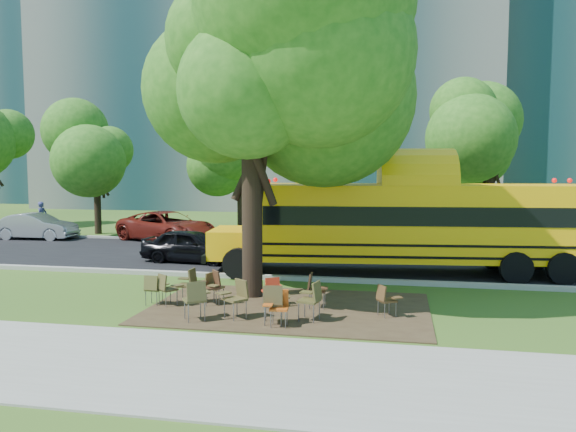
% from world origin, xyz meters
% --- Properties ---
extents(ground, '(160.00, 160.00, 0.00)m').
position_xyz_m(ground, '(0.00, 0.00, 0.00)').
color(ground, '#2B4E18').
rests_on(ground, ground).
extents(sidewalk, '(60.00, 4.00, 0.04)m').
position_xyz_m(sidewalk, '(0.00, -5.00, 0.02)').
color(sidewalk, gray).
rests_on(sidewalk, ground).
extents(dirt_patch, '(7.00, 4.50, 0.03)m').
position_xyz_m(dirt_patch, '(1.00, -0.50, 0.01)').
color(dirt_patch, '#382819').
rests_on(dirt_patch, ground).
extents(asphalt_road, '(80.00, 8.00, 0.04)m').
position_xyz_m(asphalt_road, '(0.00, 7.00, 0.02)').
color(asphalt_road, black).
rests_on(asphalt_road, ground).
extents(kerb_near, '(80.00, 0.25, 0.14)m').
position_xyz_m(kerb_near, '(0.00, 3.00, 0.07)').
color(kerb_near, gray).
rests_on(kerb_near, ground).
extents(kerb_far, '(80.00, 0.25, 0.14)m').
position_xyz_m(kerb_far, '(0.00, 11.10, 0.07)').
color(kerb_far, gray).
rests_on(kerb_far, ground).
extents(building_main, '(38.00, 16.00, 22.00)m').
position_xyz_m(building_main, '(-8.00, 36.00, 11.00)').
color(building_main, slate).
rests_on(building_main, ground).
extents(building_left, '(26.00, 14.00, 20.00)m').
position_xyz_m(building_left, '(-38.00, 40.00, 10.00)').
color(building_left, slate).
rests_on(building_left, ground).
extents(bg_tree_0, '(5.20, 5.20, 7.18)m').
position_xyz_m(bg_tree_0, '(-12.00, 13.00, 4.57)').
color(bg_tree_0, black).
rests_on(bg_tree_0, ground).
extents(bg_tree_2, '(4.80, 4.80, 6.62)m').
position_xyz_m(bg_tree_2, '(-5.00, 16.00, 4.21)').
color(bg_tree_2, black).
rests_on(bg_tree_2, ground).
extents(bg_tree_3, '(5.60, 5.60, 7.84)m').
position_xyz_m(bg_tree_3, '(8.00, 14.00, 5.03)').
color(bg_tree_3, black).
rests_on(bg_tree_3, ground).
extents(main_tree, '(7.20, 7.20, 9.58)m').
position_xyz_m(main_tree, '(-0.24, 0.60, 5.97)').
color(main_tree, black).
rests_on(main_tree, ground).
extents(school_bus, '(12.47, 3.94, 3.00)m').
position_xyz_m(school_bus, '(4.11, 4.68, 1.74)').
color(school_bus, '#FFB308').
rests_on(school_bus, ground).
extents(chair_0, '(0.54, 0.47, 0.80)m').
position_xyz_m(chair_0, '(-2.49, -0.85, 0.50)').
color(chair_0, '#4F4B22').
rests_on(chair_0, ground).
extents(chair_1, '(0.73, 0.57, 0.85)m').
position_xyz_m(chair_1, '(-2.12, -0.90, 0.53)').
color(chair_1, '#4A4020').
rests_on(chair_1, ground).
extents(chair_2, '(0.65, 0.81, 0.97)m').
position_xyz_m(chair_2, '(-0.88, -2.08, 0.60)').
color(chair_2, '#4E4521').
rests_on(chair_2, ground).
extents(chair_3, '(0.80, 0.63, 0.94)m').
position_xyz_m(chair_3, '(-0.03, -1.66, 0.58)').
color(chair_3, '#4C4221').
rests_on(chair_3, ground).
extents(chair_4, '(0.64, 0.65, 0.95)m').
position_xyz_m(chair_4, '(0.97, -2.03, 0.59)').
color(chair_4, '#42381C').
rests_on(chair_4, ground).
extents(chair_5, '(0.55, 0.53, 0.83)m').
position_xyz_m(chair_5, '(1.08, -2.12, 0.52)').
color(chair_5, '#B24A13').
rests_on(chair_5, ground).
extents(chair_6, '(0.56, 0.72, 0.95)m').
position_xyz_m(chair_6, '(1.75, -1.55, 0.59)').
color(chair_6, '#4A4520').
rests_on(chair_6, ground).
extents(chair_7, '(0.65, 0.52, 0.79)m').
position_xyz_m(chair_7, '(3.43, -0.87, 0.49)').
color(chair_7, '#4D341B').
rests_on(chair_7, ground).
extents(chair_8, '(0.54, 0.61, 0.92)m').
position_xyz_m(chair_8, '(-1.72, -0.42, 0.57)').
color(chair_8, '#443A1D').
rests_on(chair_8, ground).
extents(chair_9, '(0.76, 0.61, 0.90)m').
position_xyz_m(chair_9, '(-1.05, -0.48, 0.55)').
color(chair_9, '#452918').
rests_on(chair_9, ground).
extents(chair_10, '(0.50, 0.64, 0.81)m').
position_xyz_m(chair_10, '(-1.07, -0.33, 0.50)').
color(chair_10, brown).
rests_on(chair_10, ground).
extents(chair_11, '(0.54, 0.66, 0.80)m').
position_xyz_m(chair_11, '(0.56, -0.48, 0.50)').
color(chair_11, red).
rests_on(chair_11, ground).
extents(chair_12, '(0.55, 0.59, 0.91)m').
position_xyz_m(chair_12, '(1.65, -0.38, 0.56)').
color(chair_12, '#422817').
rests_on(chair_12, ground).
extents(black_car, '(3.84, 1.84, 1.27)m').
position_xyz_m(black_car, '(-3.88, 5.46, 0.63)').
color(black_car, black).
rests_on(black_car, ground).
extents(bg_car_silver, '(3.99, 1.53, 1.30)m').
position_xyz_m(bg_car_silver, '(-13.72, 10.22, 0.65)').
color(bg_car_silver, gray).
rests_on(bg_car_silver, ground).
extents(bg_car_red, '(5.74, 4.30, 1.45)m').
position_xyz_m(bg_car_red, '(-7.11, 10.80, 0.72)').
color(bg_car_red, '#58150F').
rests_on(bg_car_red, ground).
extents(pedestrian_a, '(0.48, 0.66, 1.69)m').
position_xyz_m(pedestrian_a, '(-15.11, 12.72, 0.85)').
color(pedestrian_a, navy).
rests_on(pedestrian_a, ground).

